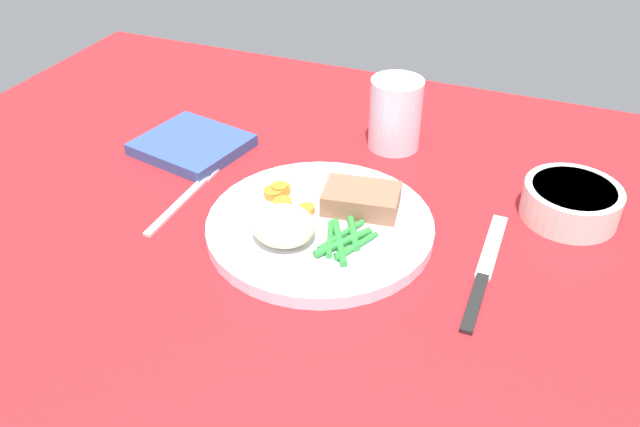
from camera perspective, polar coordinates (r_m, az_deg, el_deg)
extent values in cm
cube|color=red|center=(78.75, -1.51, -1.04)|extent=(120.00, 90.00, 2.00)
cylinder|color=white|center=(75.59, 0.00, -1.11)|extent=(26.47, 26.47, 1.60)
cube|color=#936047|center=(76.58, 3.65, 1.29)|extent=(9.62, 7.17, 2.62)
ellipsoid|color=beige|center=(71.28, -3.21, -1.07)|extent=(7.15, 6.68, 3.76)
cylinder|color=orange|center=(76.26, -1.17, 0.37)|extent=(1.92, 1.92, 0.81)
cylinder|color=orange|center=(79.78, -3.38, 2.14)|extent=(2.21, 2.21, 0.96)
cylinder|color=orange|center=(79.10, -4.11, 1.81)|extent=(2.37, 2.37, 1.03)
cylinder|color=orange|center=(76.90, -3.31, 0.82)|extent=(2.21, 2.21, 1.19)
cylinder|color=orange|center=(79.52, -3.56, 2.13)|extent=(2.03, 2.03, 1.26)
cylinder|color=#2D8C38|center=(71.30, 1.71, -2.50)|extent=(4.38, 7.26, 0.82)
cylinder|color=#2D8C38|center=(71.15, 3.20, -2.75)|extent=(3.47, 5.64, 0.60)
cylinder|color=#2D8C38|center=(72.37, 1.89, -1.91)|extent=(3.35, 6.79, 0.68)
cylinder|color=#2D8C38|center=(71.82, 0.88, -2.24)|extent=(2.67, 6.09, 0.66)
cylinder|color=#2D8C38|center=(70.75, 3.06, -2.95)|extent=(3.02, 5.57, 0.70)
cylinder|color=#2D8C38|center=(72.57, 2.96, -1.74)|extent=(3.25, 5.39, 0.85)
cylinder|color=#2D8C38|center=(71.17, 2.03, -2.55)|extent=(4.89, 6.75, 0.90)
cube|color=silver|center=(81.93, -12.47, 0.67)|extent=(1.00, 13.00, 0.40)
cube|color=silver|center=(87.92, -9.93, 3.63)|extent=(0.24, 3.60, 0.40)
cube|color=silver|center=(87.73, -9.70, 3.58)|extent=(0.24, 3.60, 0.40)
cube|color=silver|center=(87.55, -9.48, 3.53)|extent=(0.24, 3.60, 0.40)
cube|color=silver|center=(87.36, -9.25, 3.48)|extent=(0.24, 3.60, 0.40)
cube|color=black|center=(68.38, 13.45, -7.66)|extent=(1.30, 9.00, 0.64)
cube|color=silver|center=(76.09, 14.88, -2.80)|extent=(1.70, 12.00, 0.40)
cylinder|color=silver|center=(91.37, 6.64, 8.69)|extent=(7.29, 7.29, 10.01)
cylinder|color=silver|center=(92.22, 6.56, 7.66)|extent=(6.70, 6.70, 6.28)
cylinder|color=silver|center=(82.86, 21.18, 0.92)|extent=(11.40, 11.40, 4.20)
cylinder|color=#4C8C42|center=(82.36, 21.32, 1.46)|extent=(9.69, 9.69, 2.31)
cube|color=#334C8C|center=(93.36, -11.18, 5.94)|extent=(15.96, 14.90, 1.67)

